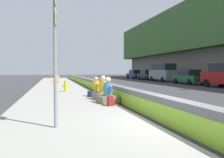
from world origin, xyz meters
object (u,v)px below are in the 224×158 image
at_px(seated_person_foreground, 108,95).
at_px(parked_car_midline, 163,72).
at_px(route_sign_post, 55,47).
at_px(seated_person_middle, 103,92).
at_px(parked_car_fourth, 189,77).
at_px(parked_car_farther, 135,74).
at_px(parked_car_far, 147,75).
at_px(seated_person_rear, 96,90).
at_px(backpack, 111,101).
at_px(fire_hydrant, 66,85).
at_px(construction_barrel, 57,79).

xyz_separation_m(seated_person_foreground, parked_car_midline, (19.60, -12.95, 0.84)).
height_order(route_sign_post, seated_person_middle, route_sign_post).
xyz_separation_m(seated_person_foreground, parked_car_fourth, (13.19, -12.98, 0.35)).
height_order(seated_person_foreground, parked_car_farther, parked_car_farther).
distance_m(seated_person_middle, parked_car_midline, 22.43).
distance_m(parked_car_midline, parked_car_far, 5.58).
xyz_separation_m(parked_car_midline, parked_car_farther, (11.43, -0.01, -0.49)).
relative_size(seated_person_rear, backpack, 2.81).
bearing_deg(parked_car_fourth, route_sign_post, 138.17).
xyz_separation_m(fire_hydrant, construction_barrel, (12.04, 0.34, 0.03)).
bearing_deg(seated_person_foreground, backpack, 173.79).
xyz_separation_m(seated_person_middle, parked_car_far, (23.89, -12.86, 0.34)).
relative_size(parked_car_fourth, parked_car_farther, 0.99).
bearing_deg(route_sign_post, parked_car_far, -27.69).
bearing_deg(fire_hydrant, parked_car_midline, -46.87).
height_order(route_sign_post, backpack, route_sign_post).
distance_m(seated_person_middle, construction_barrel, 16.91).
relative_size(fire_hydrant, parked_car_farther, 0.19).
relative_size(seated_person_rear, construction_barrel, 1.18).
xyz_separation_m(route_sign_post, parked_car_farther, (34.97, -15.31, -1.35)).
xyz_separation_m(seated_person_middle, backpack, (-2.09, 0.15, -0.19)).
xyz_separation_m(fire_hydrant, seated_person_middle, (-4.76, -1.60, -0.07)).
distance_m(route_sign_post, fire_hydrant, 10.13).
xyz_separation_m(seated_person_foreground, parked_car_farther, (31.03, -12.96, 0.35)).
bearing_deg(fire_hydrant, seated_person_foreground, -165.61).
relative_size(seated_person_middle, parked_car_farther, 0.27).
bearing_deg(parked_car_fourth, backpack, 137.00).
height_order(seated_person_middle, parked_car_midline, parked_car_midline).
relative_size(seated_person_foreground, parked_car_midline, 0.23).
relative_size(route_sign_post, seated_person_foreground, 3.03).
height_order(fire_hydrant, construction_barrel, construction_barrel).
height_order(construction_barrel, parked_car_far, parked_car_far).
xyz_separation_m(route_sign_post, parked_car_far, (29.09, -15.27, -1.35)).
xyz_separation_m(seated_person_rear, construction_barrel, (15.42, 1.84, 0.13)).
height_order(route_sign_post, construction_barrel, route_sign_post).
bearing_deg(backpack, seated_person_foreground, -6.21).
height_order(fire_hydrant, backpack, fire_hydrant).
bearing_deg(seated_person_middle, parked_car_far, -28.30).
height_order(seated_person_foreground, parked_car_far, parked_car_far).
relative_size(route_sign_post, parked_car_midline, 0.70).
relative_size(backpack, parked_car_farther, 0.09).
distance_m(parked_car_far, parked_car_farther, 5.88).
height_order(parked_car_far, parked_car_farther, same).
height_order(seated_person_middle, parked_car_far, parked_car_far).
relative_size(seated_person_foreground, parked_car_farther, 0.26).
bearing_deg(seated_person_rear, parked_car_farther, -24.61).
bearing_deg(seated_person_middle, parked_car_midline, -35.12).
height_order(route_sign_post, fire_hydrant, route_sign_post).
distance_m(fire_hydrant, parked_car_farther, 28.91).
bearing_deg(parked_car_midline, route_sign_post, 146.98).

